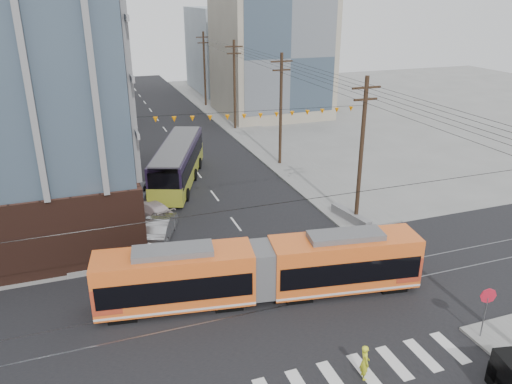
# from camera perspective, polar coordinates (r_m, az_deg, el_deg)

# --- Properties ---
(ground) EXTENTS (160.00, 160.00, 0.00)m
(ground) POSITION_cam_1_polar(r_m,az_deg,el_deg) (26.48, 7.27, -15.98)
(ground) COLOR slate
(bg_bldg_nw_near) EXTENTS (18.00, 16.00, 18.00)m
(bg_bldg_nw_near) POSITION_cam_1_polar(r_m,az_deg,el_deg) (71.14, -26.09, 13.87)
(bg_bldg_nw_near) COLOR #8C99A5
(bg_bldg_nw_near) RESTS_ON ground
(bg_bldg_ne_near) EXTENTS (14.00, 14.00, 16.00)m
(bg_bldg_ne_near) POSITION_cam_1_polar(r_m,az_deg,el_deg) (71.83, 1.68, 15.22)
(bg_bldg_ne_near) COLOR gray
(bg_bldg_ne_near) RESTS_ON ground
(bg_bldg_nw_far) EXTENTS (16.00, 18.00, 20.00)m
(bg_bldg_nw_far) POSITION_cam_1_polar(r_m,az_deg,el_deg) (90.74, -23.20, 16.20)
(bg_bldg_nw_far) COLOR gray
(bg_bldg_nw_far) RESTS_ON ground
(bg_bldg_ne_far) EXTENTS (16.00, 16.00, 14.00)m
(bg_bldg_ne_far) POSITION_cam_1_polar(r_m,az_deg,el_deg) (91.34, -1.87, 15.98)
(bg_bldg_ne_far) COLOR #8C99A5
(bg_bldg_ne_far) RESTS_ON ground
(utility_pole_far) EXTENTS (0.30, 0.30, 11.00)m
(utility_pole_far) POSITION_cam_1_polar(r_m,az_deg,el_deg) (77.46, -5.90, 13.73)
(utility_pole_far) COLOR black
(utility_pole_far) RESTS_ON ground
(streetcar) EXTENTS (18.32, 5.34, 3.50)m
(streetcar) POSITION_cam_1_polar(r_m,az_deg,el_deg) (28.16, 0.67, -8.97)
(streetcar) COLOR orange
(streetcar) RESTS_ON ground
(city_bus) EXTENTS (7.40, 13.36, 3.74)m
(city_bus) POSITION_cam_1_polar(r_m,az_deg,el_deg) (45.78, -8.91, 3.32)
(city_bus) COLOR black
(city_bus) RESTS_ON ground
(parked_car_silver) EXTENTS (3.42, 5.28, 1.64)m
(parked_car_silver) POSITION_cam_1_polar(r_m,az_deg,el_deg) (35.80, -11.00, -4.00)
(parked_car_silver) COLOR gray
(parked_car_silver) RESTS_ON ground
(parked_car_white) EXTENTS (3.33, 4.76, 1.28)m
(parked_car_white) POSITION_cam_1_polar(r_m,az_deg,el_deg) (39.27, -11.80, -1.98)
(parked_car_white) COLOR silver
(parked_car_white) RESTS_ON ground
(parked_car_grey) EXTENTS (3.59, 5.13, 1.30)m
(parked_car_grey) POSITION_cam_1_polar(r_m,az_deg,el_deg) (43.37, -13.19, 0.22)
(parked_car_grey) COLOR #4C4E58
(parked_car_grey) RESTS_ON ground
(pedestrian) EXTENTS (0.54, 0.71, 1.73)m
(pedestrian) POSITION_cam_1_polar(r_m,az_deg,el_deg) (23.94, 12.32, -18.45)
(pedestrian) COLOR yellow
(pedestrian) RESTS_ON ground
(stop_sign) EXTENTS (1.02, 1.02, 2.73)m
(stop_sign) POSITION_cam_1_polar(r_m,az_deg,el_deg) (27.70, 24.63, -12.72)
(stop_sign) COLOR red
(stop_sign) RESTS_ON ground
(jersey_barrier) EXTENTS (1.57, 4.17, 0.81)m
(jersey_barrier) POSITION_cam_1_polar(r_m,az_deg,el_deg) (38.41, 10.77, -2.83)
(jersey_barrier) COLOR gray
(jersey_barrier) RESTS_ON ground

